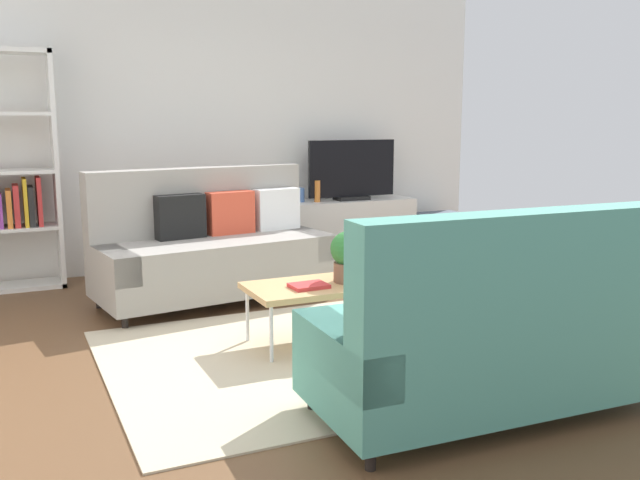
{
  "coord_description": "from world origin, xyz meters",
  "views": [
    {
      "loc": [
        -1.86,
        -4.22,
        1.53
      ],
      "look_at": [
        0.21,
        0.28,
        0.65
      ],
      "focal_mm": 39.25,
      "sensor_mm": 36.0,
      "label": 1
    }
  ],
  "objects_px": {
    "potted_plant": "(348,255)",
    "coffee_table": "(328,287)",
    "couch_green": "(498,333)",
    "tv": "(352,171)",
    "tv_console": "(351,229)",
    "vase_0": "(300,195)",
    "couch_beige": "(212,247)",
    "storage_trunk": "(440,232)",
    "table_book_0": "(309,286)",
    "bottle_0": "(317,191)"
  },
  "relations": [
    {
      "from": "vase_0",
      "to": "coffee_table",
      "type": "bearing_deg",
      "value": -109.01
    },
    {
      "from": "couch_green",
      "to": "potted_plant",
      "type": "relative_size",
      "value": 5.54
    },
    {
      "from": "tv_console",
      "to": "vase_0",
      "type": "xyz_separation_m",
      "value": [
        -0.58,
        0.05,
        0.39
      ]
    },
    {
      "from": "coffee_table",
      "to": "table_book_0",
      "type": "height_order",
      "value": "table_book_0"
    },
    {
      "from": "tv",
      "to": "table_book_0",
      "type": "relative_size",
      "value": 4.17
    },
    {
      "from": "bottle_0",
      "to": "table_book_0",
      "type": "bearing_deg",
      "value": -115.6
    },
    {
      "from": "table_book_0",
      "to": "vase_0",
      "type": "relative_size",
      "value": 1.62
    },
    {
      "from": "couch_green",
      "to": "table_book_0",
      "type": "relative_size",
      "value": 8.03
    },
    {
      "from": "couch_green",
      "to": "tv_console",
      "type": "distance_m",
      "value": 4.12
    },
    {
      "from": "potted_plant",
      "to": "vase_0",
      "type": "height_order",
      "value": "vase_0"
    },
    {
      "from": "tv",
      "to": "potted_plant",
      "type": "height_order",
      "value": "tv"
    },
    {
      "from": "couch_beige",
      "to": "bottle_0",
      "type": "xyz_separation_m",
      "value": [
        1.45,
        1.06,
        0.3
      ]
    },
    {
      "from": "potted_plant",
      "to": "tv_console",
      "type": "bearing_deg",
      "value": 62.4
    },
    {
      "from": "coffee_table",
      "to": "tv",
      "type": "bearing_deg",
      "value": 59.64
    },
    {
      "from": "coffee_table",
      "to": "bottle_0",
      "type": "distance_m",
      "value": 2.72
    },
    {
      "from": "vase_0",
      "to": "couch_beige",
      "type": "bearing_deg",
      "value": -138.12
    },
    {
      "from": "coffee_table",
      "to": "tv",
      "type": "relative_size",
      "value": 1.1
    },
    {
      "from": "vase_0",
      "to": "bottle_0",
      "type": "relative_size",
      "value": 0.65
    },
    {
      "from": "couch_green",
      "to": "potted_plant",
      "type": "distance_m",
      "value": 1.41
    },
    {
      "from": "potted_plant",
      "to": "table_book_0",
      "type": "distance_m",
      "value": 0.35
    },
    {
      "from": "coffee_table",
      "to": "potted_plant",
      "type": "distance_m",
      "value": 0.25
    },
    {
      "from": "tv_console",
      "to": "vase_0",
      "type": "relative_size",
      "value": 9.44
    },
    {
      "from": "table_book_0",
      "to": "couch_beige",
      "type": "bearing_deg",
      "value": 98.57
    },
    {
      "from": "tv_console",
      "to": "table_book_0",
      "type": "relative_size",
      "value": 5.83
    },
    {
      "from": "table_book_0",
      "to": "tv_console",
      "type": "bearing_deg",
      "value": 57.69
    },
    {
      "from": "coffee_table",
      "to": "bottle_0",
      "type": "bearing_deg",
      "value": 67.08
    },
    {
      "from": "coffee_table",
      "to": "table_book_0",
      "type": "bearing_deg",
      "value": -158.52
    },
    {
      "from": "couch_green",
      "to": "table_book_0",
      "type": "height_order",
      "value": "couch_green"
    },
    {
      "from": "vase_0",
      "to": "tv",
      "type": "bearing_deg",
      "value": -6.88
    },
    {
      "from": "bottle_0",
      "to": "coffee_table",
      "type": "bearing_deg",
      "value": -112.92
    },
    {
      "from": "couch_beige",
      "to": "vase_0",
      "type": "relative_size",
      "value": 13.47
    },
    {
      "from": "couch_green",
      "to": "tv",
      "type": "relative_size",
      "value": 1.93
    },
    {
      "from": "couch_green",
      "to": "vase_0",
      "type": "relative_size",
      "value": 13.0
    },
    {
      "from": "couch_green",
      "to": "tv_console",
      "type": "bearing_deg",
      "value": 75.28
    },
    {
      "from": "tv",
      "to": "tv_console",
      "type": "bearing_deg",
      "value": 90.0
    },
    {
      "from": "couch_green",
      "to": "coffee_table",
      "type": "height_order",
      "value": "couch_green"
    },
    {
      "from": "storage_trunk",
      "to": "table_book_0",
      "type": "xyz_separation_m",
      "value": [
        -2.74,
        -2.49,
        0.21
      ]
    },
    {
      "from": "tv_console",
      "to": "storage_trunk",
      "type": "height_order",
      "value": "tv_console"
    },
    {
      "from": "coffee_table",
      "to": "table_book_0",
      "type": "distance_m",
      "value": 0.19
    },
    {
      "from": "potted_plant",
      "to": "coffee_table",
      "type": "bearing_deg",
      "value": 168.49
    },
    {
      "from": "storage_trunk",
      "to": "bottle_0",
      "type": "bearing_deg",
      "value": 177.73
    },
    {
      "from": "couch_beige",
      "to": "tv",
      "type": "height_order",
      "value": "tv"
    },
    {
      "from": "table_book_0",
      "to": "couch_green",
      "type": "bearing_deg",
      "value": -71.32
    },
    {
      "from": "tv_console",
      "to": "storage_trunk",
      "type": "xyz_separation_m",
      "value": [
        1.1,
        -0.1,
        -0.1
      ]
    },
    {
      "from": "couch_beige",
      "to": "tv_console",
      "type": "xyz_separation_m",
      "value": [
        1.87,
        1.1,
        -0.13
      ]
    },
    {
      "from": "storage_trunk",
      "to": "coffee_table",
      "type": "bearing_deg",
      "value": -136.62
    },
    {
      "from": "tv_console",
      "to": "potted_plant",
      "type": "distance_m",
      "value": 2.9
    },
    {
      "from": "tv_console",
      "to": "potted_plant",
      "type": "relative_size",
      "value": 4.02
    },
    {
      "from": "table_book_0",
      "to": "bottle_0",
      "type": "height_order",
      "value": "bottle_0"
    },
    {
      "from": "coffee_table",
      "to": "potted_plant",
      "type": "bearing_deg",
      "value": -11.51
    }
  ]
}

